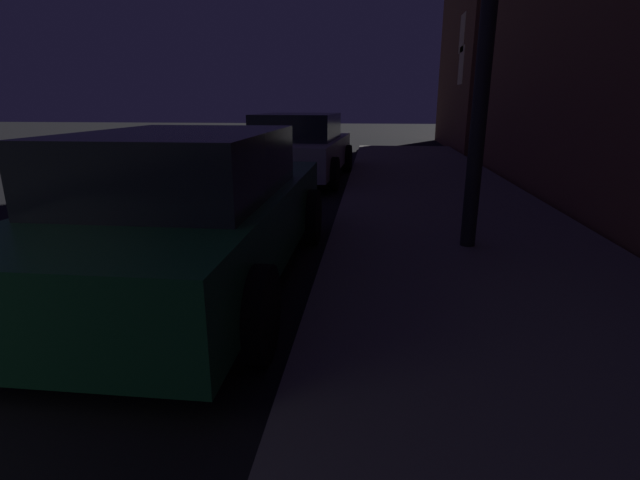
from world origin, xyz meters
TOP-DOWN VIEW (x-y plane):
  - car_green at (2.85, 4.58)m, footprint 2.00×4.43m
  - car_silver at (2.85, 10.92)m, footprint 2.24×4.39m

SIDE VIEW (x-z plane):
  - car_green at x=2.85m, z-range 0.00..1.43m
  - car_silver at x=2.85m, z-range 0.00..1.43m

